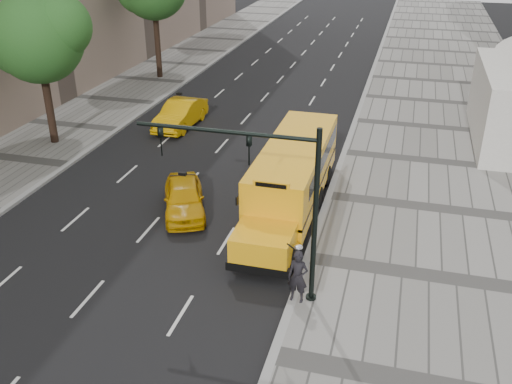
% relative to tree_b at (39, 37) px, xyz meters
% --- Properties ---
extents(ground, '(140.00, 140.00, 0.00)m').
position_rel_tree_b_xyz_m(ground, '(10.41, -2.75, -6.15)').
color(ground, black).
rests_on(ground, ground).
extents(sidewalk_museum, '(12.00, 140.00, 0.15)m').
position_rel_tree_b_xyz_m(sidewalk_museum, '(22.41, -2.75, -6.08)').
color(sidewalk_museum, gray).
rests_on(sidewalk_museum, ground).
extents(sidewalk_far, '(6.00, 140.00, 0.15)m').
position_rel_tree_b_xyz_m(sidewalk_far, '(-0.59, -2.75, -6.08)').
color(sidewalk_far, gray).
rests_on(sidewalk_far, ground).
extents(curb_museum, '(0.30, 140.00, 0.15)m').
position_rel_tree_b_xyz_m(curb_museum, '(16.41, -2.75, -6.08)').
color(curb_museum, gray).
rests_on(curb_museum, ground).
extents(curb_far, '(0.30, 140.00, 0.15)m').
position_rel_tree_b_xyz_m(curb_far, '(2.41, -2.75, -6.08)').
color(curb_far, gray).
rests_on(curb_far, ground).
extents(tree_b, '(5.52, 4.91, 8.57)m').
position_rel_tree_b_xyz_m(tree_b, '(0.00, 0.00, 0.00)').
color(tree_b, black).
rests_on(tree_b, ground).
extents(school_bus, '(2.96, 11.56, 3.19)m').
position_rel_tree_b_xyz_m(school_bus, '(14.91, -4.13, -4.39)').
color(school_bus, '#FFAC11').
rests_on(school_bus, ground).
extents(taxi_near, '(3.34, 4.68, 1.48)m').
position_rel_tree_b_xyz_m(taxi_near, '(10.34, -5.89, -5.41)').
color(taxi_near, '#D19405').
rests_on(taxi_near, ground).
extents(taxi_far, '(1.95, 5.08, 1.65)m').
position_rel_tree_b_xyz_m(taxi_far, '(5.90, 4.68, -5.33)').
color(taxi_far, '#D19405').
rests_on(taxi_far, ground).
extents(pedestrian, '(0.74, 0.52, 1.93)m').
position_rel_tree_b_xyz_m(pedestrian, '(16.56, -11.10, -5.04)').
color(pedestrian, black).
rests_on(pedestrian, sidewalk_museum).
extents(traffic_signal, '(6.18, 0.36, 6.40)m').
position_rel_tree_b_xyz_m(traffic_signal, '(15.60, -10.87, -2.06)').
color(traffic_signal, black).
rests_on(traffic_signal, ground).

